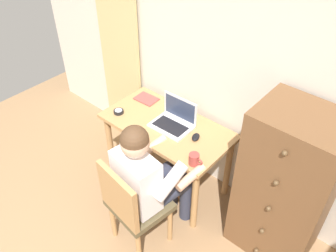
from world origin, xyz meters
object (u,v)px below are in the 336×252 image
Objects in this scene: laptop at (174,120)px; notebook_pad at (146,99)px; dresser at (285,187)px; desk_clock at (119,112)px; desk at (167,134)px; chair at (132,204)px; computer_mouse at (196,137)px; person_seated at (150,176)px; coffee_mug at (194,159)px.

laptop is 0.46m from notebook_pad.
desk_clock is (-1.52, -0.23, 0.07)m from dresser.
desk is 0.87× the size of dresser.
dresser is at bearing 1.82° from laptop.
chair is (-0.83, -0.76, -0.16)m from dresser.
computer_mouse is 0.48× the size of notebook_pad.
dresser reaches higher than desk.
dresser reaches higher than notebook_pad.
person_seated is 0.79m from desk_clock.
chair is 0.74m from computer_mouse.
dresser is 6.24× the size of notebook_pad.
desk_clock is (-0.44, -0.16, 0.13)m from desk.
chair is at bearing -74.38° from laptop.
dresser is 10.91× the size of coffee_mug.
desk is 12.68× the size of desk_clock.
person_seated is 9.95× the size of coffee_mug.
notebook_pad is (-1.48, 0.09, 0.06)m from dresser.
notebook_pad is (0.04, 0.32, -0.01)m from desk_clock.
computer_mouse is 0.71m from notebook_pad.
desk is at bearing -176.12° from dresser.
notebook_pad is (-0.40, 0.16, 0.12)m from desk.
desk is 0.96× the size of person_seated.
desk is at bearing -139.54° from laptop.
chair reaches higher than desk.
laptop is 0.49m from coffee_mug.
dresser is 1.04m from laptop.
dresser is (1.08, 0.07, 0.05)m from desk.
coffee_mug is (0.90, -0.06, 0.03)m from desk_clock.
dresser is 1.14m from chair.
person_seated is at bearing -25.93° from desk_clock.
laptop is at bearing 112.38° from person_seated.
chair is 4.17× the size of notebook_pad.
laptop is 1.66× the size of notebook_pad.
chair reaches higher than coffee_mug.
computer_mouse is 0.29m from coffee_mug.
laptop reaches higher than coffee_mug.
dresser is 1.48m from notebook_pad.
coffee_mug is (-0.62, -0.29, 0.10)m from dresser.
dresser is 14.55× the size of desk_clock.
person_seated is 5.69× the size of notebook_pad.
desk is at bearing 110.08° from chair.
desk is 3.28× the size of laptop.
desk_clock is at bearing 172.52° from computer_mouse.
laptop is 2.90× the size of coffee_mug.
person_seated is at bearing -113.98° from computer_mouse.
desk_clock reaches higher than notebook_pad.
dresser is at bearing 35.33° from person_seated.
desk is 9.51× the size of coffee_mug.
coffee_mug is (0.42, -0.26, -0.00)m from laptop.
dresser reaches higher than desk_clock.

